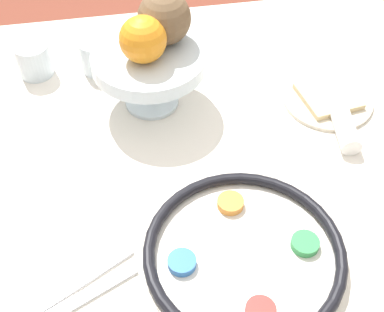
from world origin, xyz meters
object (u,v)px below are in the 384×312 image
(fruit_stand, at_px, (149,64))
(orange_fruit, at_px, (143,39))
(coconut, at_px, (164,18))
(cup_mid, at_px, (34,60))
(cup_far, at_px, (97,55))
(napkin_roll, at_px, (340,114))
(seder_plate, at_px, (244,253))
(bread_plate, at_px, (328,99))

(fruit_stand, bearing_deg, orange_fruit, 147.16)
(coconut, height_order, cup_mid, coconut)
(orange_fruit, relative_size, cup_far, 1.20)
(coconut, distance_m, napkin_roll, 0.40)
(cup_mid, height_order, cup_far, same)
(seder_plate, relative_size, bread_plate, 1.74)
(coconut, bearing_deg, seder_plate, -171.84)
(bread_plate, relative_size, cup_mid, 2.51)
(fruit_stand, distance_m, cup_far, 0.18)
(seder_plate, relative_size, fruit_stand, 1.45)
(coconut, distance_m, cup_far, 0.22)
(seder_plate, bearing_deg, cup_mid, 32.07)
(seder_plate, distance_m, coconut, 0.47)
(bread_plate, distance_m, cup_far, 0.51)
(napkin_roll, bearing_deg, fruit_stand, 71.42)
(seder_plate, xyz_separation_m, napkin_roll, (0.28, -0.27, 0.00))
(bread_plate, distance_m, napkin_roll, 0.06)
(cup_far, bearing_deg, seder_plate, -159.08)
(bread_plate, bearing_deg, napkin_roll, -178.42)
(fruit_stand, bearing_deg, cup_far, 38.02)
(bread_plate, xyz_separation_m, napkin_roll, (-0.06, -0.00, 0.01))
(orange_fruit, relative_size, napkin_roll, 0.47)
(bread_plate, height_order, cup_far, cup_far)
(cup_mid, bearing_deg, bread_plate, -108.40)
(orange_fruit, relative_size, cup_mid, 1.20)
(seder_plate, relative_size, orange_fruit, 3.65)
(cup_far, bearing_deg, coconut, -124.26)
(seder_plate, bearing_deg, bread_plate, -37.67)
(seder_plate, distance_m, fruit_stand, 0.42)
(fruit_stand, height_order, napkin_roll, fruit_stand)
(orange_fruit, xyz_separation_m, coconut, (0.05, -0.05, 0.01))
(napkin_roll, bearing_deg, coconut, 64.08)
(bread_plate, xyz_separation_m, cup_mid, (0.20, 0.60, 0.03))
(seder_plate, bearing_deg, fruit_stand, 14.03)
(bread_plate, bearing_deg, cup_far, 67.62)
(bread_plate, bearing_deg, seder_plate, 142.33)
(seder_plate, relative_size, napkin_roll, 1.70)
(seder_plate, height_order, bread_plate, seder_plate)
(coconut, height_order, cup_far, coconut)
(fruit_stand, height_order, cup_mid, fruit_stand)
(coconut, xyz_separation_m, napkin_roll, (-0.16, -0.33, -0.16))
(fruit_stand, height_order, orange_fruit, orange_fruit)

